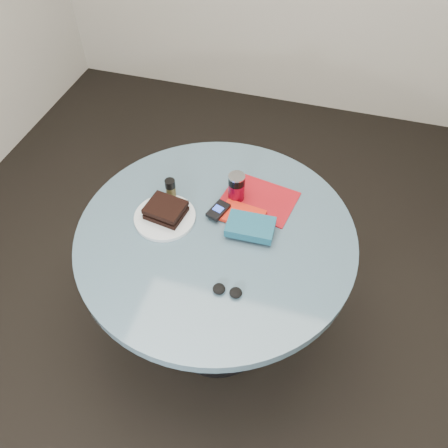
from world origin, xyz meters
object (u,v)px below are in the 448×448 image
(table, at_px, (217,258))
(red_book, at_px, (242,215))
(mp3_player, at_px, (218,210))
(sandwich, at_px, (166,210))
(soda_can, at_px, (236,187))
(headphones, at_px, (227,291))
(pepper_grinder, at_px, (171,189))
(plate, at_px, (165,217))
(magazine, at_px, (259,199))
(novel, at_px, (250,227))

(table, bearing_deg, red_book, 51.52)
(mp3_player, bearing_deg, table, -79.53)
(sandwich, xyz_separation_m, mp3_player, (0.18, 0.06, -0.01))
(table, bearing_deg, sandwich, 175.43)
(red_book, xyz_separation_m, mp3_player, (-0.09, -0.01, 0.01))
(table, height_order, soda_can, soda_can)
(table, bearing_deg, headphones, -64.92)
(pepper_grinder, distance_m, headphones, 0.47)
(pepper_grinder, bearing_deg, plate, -82.20)
(table, distance_m, red_book, 0.21)
(sandwich, distance_m, soda_can, 0.27)
(magazine, xyz_separation_m, novel, (0.01, -0.17, 0.03))
(novel, xyz_separation_m, headphones, (-0.01, -0.26, -0.02))
(sandwich, height_order, novel, sandwich)
(pepper_grinder, bearing_deg, magazine, 14.48)
(soda_can, distance_m, pepper_grinder, 0.25)
(plate, distance_m, pepper_grinder, 0.11)
(magazine, xyz_separation_m, red_book, (-0.04, -0.11, 0.01))
(magazine, bearing_deg, pepper_grinder, -155.21)
(plate, distance_m, headphones, 0.39)
(table, relative_size, mp3_player, 9.90)
(magazine, bearing_deg, plate, -137.87)
(plate, bearing_deg, mp3_player, 21.63)
(plate, bearing_deg, pepper_grinder, 97.80)
(red_book, bearing_deg, magazine, 76.66)
(soda_can, xyz_separation_m, mp3_player, (-0.04, -0.10, -0.03))
(table, relative_size, pepper_grinder, 11.35)
(soda_can, bearing_deg, novel, -58.43)
(pepper_grinder, xyz_separation_m, novel, (0.33, -0.09, -0.01))
(plate, distance_m, sandwich, 0.03)
(table, relative_size, sandwich, 6.77)
(table, xyz_separation_m, novel, (0.12, 0.03, 0.20))
(soda_can, bearing_deg, mp3_player, -112.20)
(headphones, bearing_deg, novel, 87.82)
(pepper_grinder, height_order, magazine, pepper_grinder)
(novel, xyz_separation_m, mp3_player, (-0.13, 0.05, -0.01))
(red_book, distance_m, headphones, 0.32)
(pepper_grinder, bearing_deg, sandwich, -79.95)
(plate, xyz_separation_m, novel, (0.31, 0.02, 0.03))
(pepper_grinder, distance_m, novel, 0.34)
(table, height_order, pepper_grinder, pepper_grinder)
(table, xyz_separation_m, red_book, (0.07, 0.09, 0.17))
(headphones, bearing_deg, table, 115.08)
(magazine, height_order, headphones, headphones)
(magazine, bearing_deg, soda_can, -156.99)
(soda_can, relative_size, red_book, 0.75)
(table, distance_m, soda_can, 0.29)
(soda_can, distance_m, magazine, 0.10)
(mp3_player, bearing_deg, magazine, 43.30)
(magazine, distance_m, red_book, 0.11)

